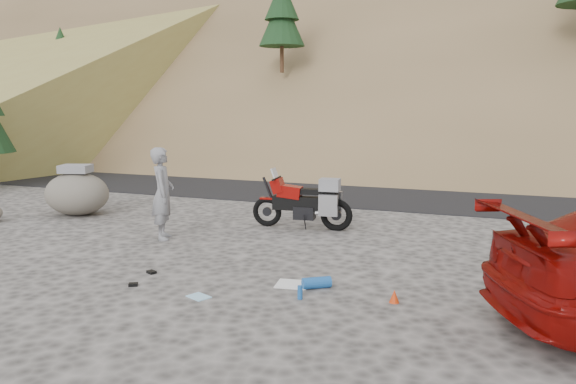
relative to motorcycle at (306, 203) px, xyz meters
name	(u,v)px	position (x,y,z in m)	size (l,w,h in m)	color
ground	(202,253)	(-1.14, -2.72, -0.60)	(140.00, 140.00, 0.00)	#3D3A38
road	(336,188)	(-1.14, 6.28, -0.60)	(120.00, 7.00, 0.05)	black
hillside	(446,5)	(-1.19, 38.15, 10.48)	(120.00, 73.00, 46.72)	brown
motorcycle	(306,203)	(0.00, 0.00, 0.00)	(2.35, 0.82, 1.40)	black
man	(164,238)	(-2.48, -2.00, -0.60)	(0.70, 0.46, 1.93)	gray
boulder	(77,193)	(-6.02, -0.60, -0.04)	(1.83, 1.61, 1.27)	#5A544D
gear_white_cloth	(292,284)	(1.16, -3.91, -0.59)	(0.50, 0.44, 0.02)	white
gear_blue_mat	(317,283)	(1.57, -3.93, -0.51)	(0.18, 0.18, 0.44)	#1A54A1
gear_bottle	(300,292)	(1.50, -4.48, -0.50)	(0.07, 0.07, 0.20)	#1A54A1
gear_funnel	(394,296)	(2.80, -4.13, -0.50)	(0.15, 0.15, 0.19)	red
gear_glove_a	(151,272)	(-1.26, -4.21, -0.57)	(0.16, 0.11, 0.04)	black
gear_glove_b	(133,284)	(-1.14, -4.87, -0.57)	(0.14, 0.10, 0.05)	black
gear_blue_cloth	(199,297)	(0.08, -4.95, -0.59)	(0.33, 0.24, 0.01)	#9AD0EF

